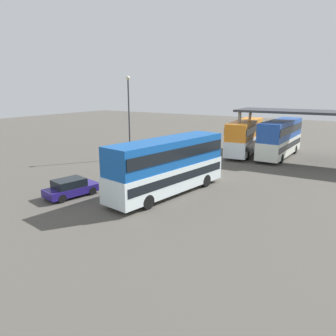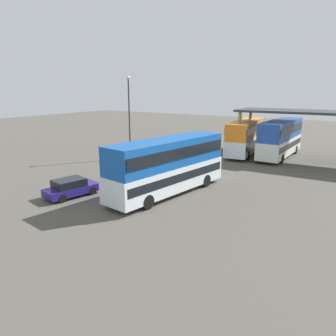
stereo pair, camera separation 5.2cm
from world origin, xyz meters
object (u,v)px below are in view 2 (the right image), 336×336
at_px(double_decker_mid_row, 281,137).
at_px(lamppost_tall, 129,109).
at_px(parked_hatchback, 71,188).
at_px(double_decker_near_canopy, 245,136).
at_px(double_decker_main, 168,164).

distance_m(double_decker_mid_row, lamppost_tall, 17.60).
distance_m(parked_hatchback, double_decker_mid_row, 24.63).
bearing_deg(double_decker_near_canopy, lamppost_tall, 126.96).
relative_size(double_decker_main, lamppost_tall, 1.22).
distance_m(double_decker_main, double_decker_near_canopy, 17.92).
bearing_deg(double_decker_near_canopy, parked_hatchback, 159.79).
bearing_deg(double_decker_main, parked_hatchback, 136.74).
bearing_deg(double_decker_main, double_decker_near_canopy, 9.93).
bearing_deg(parked_hatchback, double_decker_mid_row, -10.58).
relative_size(parked_hatchback, double_decker_near_canopy, 0.40).
height_order(double_decker_near_canopy, lamppost_tall, lamppost_tall).
height_order(double_decker_main, parked_hatchback, double_decker_main).
bearing_deg(double_decker_mid_row, double_decker_main, 169.73).
xyz_separation_m(parked_hatchback, double_decker_near_canopy, (5.36, 22.34, 1.55)).
distance_m(double_decker_main, lamppost_tall, 13.71).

